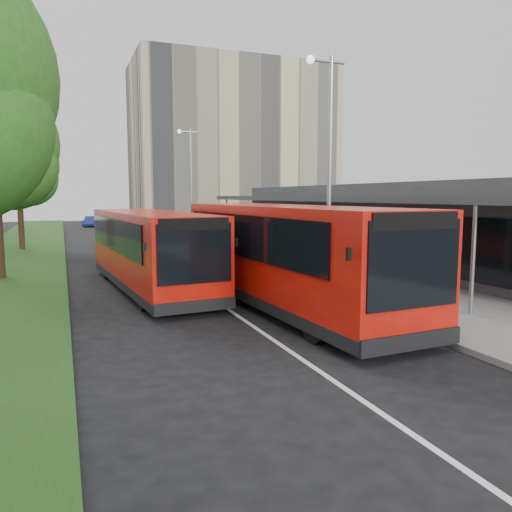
{
  "coord_description": "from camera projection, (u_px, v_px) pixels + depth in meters",
  "views": [
    {
      "loc": [
        -4.57,
        -13.49,
        3.42
      ],
      "look_at": [
        1.19,
        1.34,
        1.5
      ],
      "focal_mm": 35.0,
      "sensor_mm": 36.0,
      "label": 1
    }
  ],
  "objects": [
    {
      "name": "tree_far",
      "position": [
        18.0,
        170.0,
        30.89
      ],
      "size": [
        4.86,
        4.86,
        7.81
      ],
      "color": "black",
      "rests_on": "ground"
    },
    {
      "name": "bus_main",
      "position": [
        287.0,
        256.0,
        15.14
      ],
      "size": [
        3.46,
        11.19,
        3.13
      ],
      "rotation": [
        0.0,
        0.0,
        0.06
      ],
      "color": "red",
      "rests_on": "ground"
    },
    {
      "name": "bus_second",
      "position": [
        150.0,
        250.0,
        18.13
      ],
      "size": [
        3.39,
        10.24,
        2.85
      ],
      "rotation": [
        0.0,
        0.0,
        0.08
      ],
      "color": "red",
      "rests_on": "ground"
    },
    {
      "name": "kerb_dashes",
      "position": [
        190.0,
        247.0,
        33.31
      ],
      "size": [
        0.12,
        56.0,
        0.01
      ],
      "color": "silver",
      "rests_on": "ground"
    },
    {
      "name": "litter_bin",
      "position": [
        268.0,
        249.0,
        26.28
      ],
      "size": [
        0.66,
        0.66,
        0.96
      ],
      "primitive_type": "cylinder",
      "rotation": [
        0.0,
        0.0,
        0.28
      ],
      "color": "#351C15",
      "rests_on": "pavement"
    },
    {
      "name": "ground",
      "position": [
        235.0,
        314.0,
        14.54
      ],
      "size": [
        120.0,
        120.0,
        0.0
      ],
      "primitive_type": "plane",
      "color": "black",
      "rests_on": "ground"
    },
    {
      "name": "office_block",
      "position": [
        232.0,
        147.0,
        57.36
      ],
      "size": [
        22.0,
        12.0,
        18.0
      ],
      "primitive_type": "cube",
      "color": "#C1B188",
      "rests_on": "ground"
    },
    {
      "name": "station_building",
      "position": [
        384.0,
        223.0,
        25.6
      ],
      "size": [
        7.7,
        26.0,
        4.0
      ],
      "color": "#2D2D30",
      "rests_on": "ground"
    },
    {
      "name": "lamp_post_near",
      "position": [
        328.0,
        158.0,
        17.3
      ],
      "size": [
        1.44,
        0.28,
        8.0
      ],
      "color": "gray",
      "rests_on": "pavement"
    },
    {
      "name": "pavement",
      "position": [
        224.0,
        244.0,
        35.19
      ],
      "size": [
        5.0,
        80.0,
        0.15
      ],
      "primitive_type": "cube",
      "color": "slate",
      "rests_on": "ground"
    },
    {
      "name": "car_near",
      "position": [
        136.0,
        224.0,
        49.51
      ],
      "size": [
        2.78,
        4.12,
        1.3
      ],
      "primitive_type": "imported",
      "rotation": [
        0.0,
        0.0,
        -0.36
      ],
      "color": "#61170D",
      "rests_on": "ground"
    },
    {
      "name": "grass_verge",
      "position": [
        21.0,
        251.0,
        30.52
      ],
      "size": [
        5.0,
        80.0,
        0.1
      ],
      "primitive_type": "cube",
      "color": "#224416",
      "rests_on": "ground"
    },
    {
      "name": "bollard",
      "position": [
        227.0,
        238.0,
        32.5
      ],
      "size": [
        0.19,
        0.19,
        1.06
      ],
      "primitive_type": "cylinder",
      "rotation": [
        0.0,
        0.0,
        -0.15
      ],
      "color": "orange",
      "rests_on": "pavement"
    },
    {
      "name": "car_far",
      "position": [
        91.0,
        221.0,
        55.92
      ],
      "size": [
        2.15,
        3.77,
        1.17
      ],
      "primitive_type": "imported",
      "rotation": [
        0.0,
        0.0,
        -0.27
      ],
      "color": "navy",
      "rests_on": "ground"
    },
    {
      "name": "lane_centre_line",
      "position": [
        150.0,
        256.0,
        28.42
      ],
      "size": [
        0.12,
        70.0,
        0.01
      ],
      "primitive_type": "cube",
      "color": "silver",
      "rests_on": "ground"
    },
    {
      "name": "lamp_post_far",
      "position": [
        190.0,
        178.0,
        35.81
      ],
      "size": [
        1.44,
        0.28,
        8.0
      ],
      "color": "gray",
      "rests_on": "pavement"
    }
  ]
}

